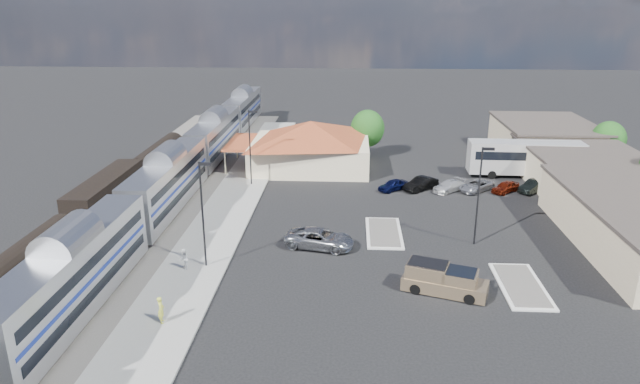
# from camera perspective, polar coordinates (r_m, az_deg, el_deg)

# --- Properties ---
(ground) EXTENTS (280.00, 280.00, 0.00)m
(ground) POSITION_cam_1_polar(r_m,az_deg,el_deg) (52.31, 2.12, -4.92)
(ground) COLOR black
(ground) RESTS_ON ground
(railbed) EXTENTS (16.00, 100.00, 0.12)m
(railbed) POSITION_cam_1_polar(r_m,az_deg,el_deg) (63.55, -17.02, -1.36)
(railbed) COLOR #4C4944
(railbed) RESTS_ON ground
(platform) EXTENTS (5.50, 92.00, 0.18)m
(platform) POSITION_cam_1_polar(r_m,az_deg,el_deg) (59.22, -9.45, -2.21)
(platform) COLOR gray
(platform) RESTS_ON ground
(passenger_train) EXTENTS (3.00, 104.00, 5.55)m
(passenger_train) POSITION_cam_1_polar(r_m,az_deg,el_deg) (60.71, -14.95, 0.70)
(passenger_train) COLOR silver
(passenger_train) RESTS_ON ground
(freight_cars) EXTENTS (2.80, 46.00, 4.00)m
(freight_cars) POSITION_cam_1_polar(r_m,az_deg,el_deg) (61.91, -20.54, -0.44)
(freight_cars) COLOR black
(freight_cars) RESTS_ON ground
(station_depot) EXTENTS (18.35, 12.24, 6.20)m
(station_depot) POSITION_cam_1_polar(r_m,az_deg,el_deg) (74.31, -1.00, 4.79)
(station_depot) COLOR beige
(station_depot) RESTS_ON ground
(buildings_east) EXTENTS (14.40, 51.40, 4.80)m
(buildings_east) POSITION_cam_1_polar(r_m,az_deg,el_deg) (70.45, 25.82, 1.39)
(buildings_east) COLOR #C6B28C
(buildings_east) RESTS_ON ground
(traffic_island_south) EXTENTS (3.30, 7.50, 0.21)m
(traffic_island_south) POSITION_cam_1_polar(r_m,az_deg,el_deg) (54.21, 6.41, -4.05)
(traffic_island_south) COLOR silver
(traffic_island_south) RESTS_ON ground
(traffic_island_north) EXTENTS (3.30, 7.50, 0.21)m
(traffic_island_north) POSITION_cam_1_polar(r_m,az_deg,el_deg) (46.95, 19.47, -8.81)
(traffic_island_north) COLOR silver
(traffic_island_north) RESTS_ON ground
(lamp_plat_s) EXTENTS (1.08, 0.25, 9.00)m
(lamp_plat_s) POSITION_cam_1_polar(r_m,az_deg,el_deg) (46.24, -11.60, -1.42)
(lamp_plat_s) COLOR black
(lamp_plat_s) RESTS_ON ground
(lamp_plat_n) EXTENTS (1.08, 0.25, 9.00)m
(lamp_plat_n) POSITION_cam_1_polar(r_m,az_deg,el_deg) (66.85, -6.96, 5.03)
(lamp_plat_n) COLOR black
(lamp_plat_n) RESTS_ON ground
(lamp_lot) EXTENTS (1.08, 0.25, 9.00)m
(lamp_lot) POSITION_cam_1_polar(r_m,az_deg,el_deg) (51.68, 15.73, 0.39)
(lamp_lot) COLOR black
(lamp_lot) RESTS_ON ground
(tree_east_c) EXTENTS (4.41, 4.41, 6.21)m
(tree_east_c) POSITION_cam_1_polar(r_m,az_deg,el_deg) (82.88, 26.86, 4.67)
(tree_east_c) COLOR #382314
(tree_east_c) RESTS_ON ground
(tree_depot) EXTENTS (4.71, 4.71, 6.63)m
(tree_depot) POSITION_cam_1_polar(r_m,az_deg,el_deg) (79.80, 4.77, 6.35)
(tree_depot) COLOR #382314
(tree_depot) RESTS_ON ground
(pickup_truck) EXTENTS (6.61, 4.16, 2.15)m
(pickup_truck) POSITION_cam_1_polar(r_m,az_deg,el_deg) (44.09, 12.40, -8.63)
(pickup_truck) COLOR #9B815F
(pickup_truck) RESTS_ON ground
(suv) EXTENTS (6.62, 4.06, 1.71)m
(suv) POSITION_cam_1_polar(r_m,az_deg,el_deg) (50.63, -0.02, -4.68)
(suv) COLOR #989A9F
(suv) RESTS_ON ground
(coach_bus) EXTENTS (13.86, 3.38, 4.42)m
(coach_bus) POSITION_cam_1_polar(r_m,az_deg,el_deg) (75.01, 19.84, 3.34)
(coach_bus) COLOR silver
(coach_bus) RESTS_ON ground
(person_a) EXTENTS (0.64, 0.80, 1.90)m
(person_a) POSITION_cam_1_polar(r_m,az_deg,el_deg) (40.58, -15.62, -11.27)
(person_a) COLOR #C7CB3F
(person_a) RESTS_ON platform
(person_b) EXTENTS (0.88, 1.00, 1.74)m
(person_b) POSITION_cam_1_polar(r_m,az_deg,el_deg) (47.61, -13.46, -6.55)
(person_b) COLOR white
(person_b) RESTS_ON platform
(parked_car_a) EXTENTS (3.90, 3.55, 1.29)m
(parked_car_a) POSITION_cam_1_polar(r_m,az_deg,el_deg) (66.34, 7.32, 0.69)
(parked_car_a) COLOR #0B113B
(parked_car_a) RESTS_ON ground
(parked_car_b) EXTENTS (4.46, 4.17, 1.50)m
(parked_car_b) POSITION_cam_1_polar(r_m,az_deg,el_deg) (66.91, 10.04, 0.81)
(parked_car_b) COLOR black
(parked_car_b) RESTS_ON ground
(parked_car_c) EXTENTS (4.50, 4.21, 1.28)m
(parked_car_c) POSITION_cam_1_polar(r_m,az_deg,el_deg) (67.12, 12.77, 0.58)
(parked_car_c) COLOR silver
(parked_car_c) RESTS_ON ground
(parked_car_d) EXTENTS (4.87, 4.71, 1.29)m
(parked_car_d) POSITION_cam_1_polar(r_m,az_deg,el_deg) (68.01, 15.39, 0.61)
(parked_car_d) COLOR #94969C
(parked_car_d) RESTS_ON ground
(parked_car_e) EXTENTS (3.86, 3.68, 1.30)m
(parked_car_e) POSITION_cam_1_polar(r_m,az_deg,el_deg) (68.49, 18.06, 0.49)
(parked_car_e) COLOR maroon
(parked_car_e) RESTS_ON ground
(parked_car_f) EXTENTS (4.09, 4.02, 1.40)m
(parked_car_f) POSITION_cam_1_polar(r_m,az_deg,el_deg) (69.65, 20.55, 0.55)
(parked_car_f) COLOR black
(parked_car_f) RESTS_ON ground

